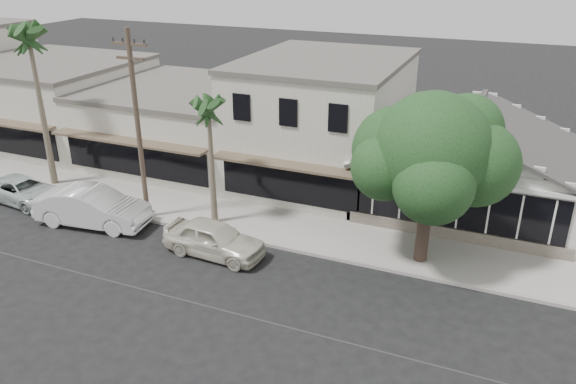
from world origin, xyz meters
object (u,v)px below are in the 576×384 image
at_px(utility_pole, 138,124).
at_px(shade_tree, 431,153).
at_px(car_2, 24,191).
at_px(car_1, 92,207).
at_px(car_0, 214,239).

bearing_deg(utility_pole, shade_tree, 5.27).
height_order(car_2, shade_tree, shade_tree).
height_order(car_1, car_2, car_1).
bearing_deg(utility_pole, car_1, -143.25).
bearing_deg(utility_pole, car_2, -173.43).
distance_m(car_1, car_2, 5.05).
relative_size(utility_pole, car_2, 1.97).
distance_m(car_2, shade_tree, 20.36).
height_order(utility_pole, car_2, utility_pole).
distance_m(utility_pole, shade_tree, 12.92).
bearing_deg(car_0, car_1, 90.79).
xyz_separation_m(car_1, car_2, (-5.00, 0.67, -0.26)).
xyz_separation_m(car_0, car_2, (-11.67, 0.95, -0.13)).
bearing_deg(car_0, shade_tree, -66.96).
relative_size(car_1, car_2, 1.19).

